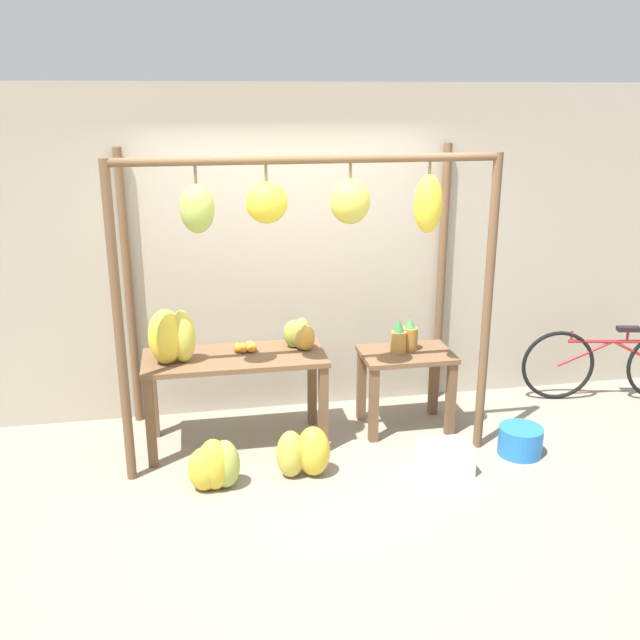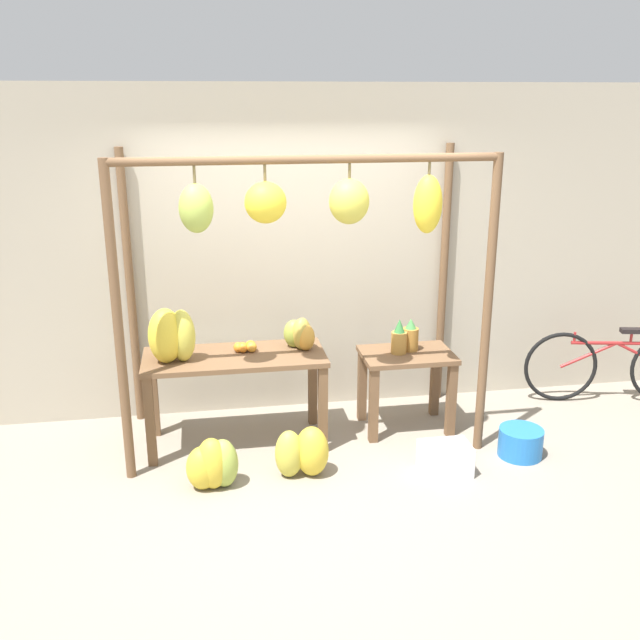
{
  "view_description": "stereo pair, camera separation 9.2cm",
  "coord_description": "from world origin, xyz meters",
  "px_view_note": "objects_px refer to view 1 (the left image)",
  "views": [
    {
      "loc": [
        -0.84,
        -4.46,
        2.71
      ],
      "look_at": [
        0.14,
        0.78,
        1.01
      ],
      "focal_mm": 40.0,
      "sensor_mm": 36.0,
      "label": 1
    },
    {
      "loc": [
        -0.75,
        -4.48,
        2.71
      ],
      "look_at": [
        0.14,
        0.78,
        1.01
      ],
      "focal_mm": 40.0,
      "sensor_mm": 36.0,
      "label": 2
    }
  ],
  "objects_px": {
    "pineapple_cluster": "(404,337)",
    "parked_bicycle": "(611,364)",
    "fruit_crate_white": "(446,458)",
    "banana_pile_on_table": "(170,337)",
    "blue_bucket": "(520,441)",
    "orange_pile": "(246,347)",
    "banana_pile_ground_right": "(304,452)",
    "papaya_pile": "(300,335)",
    "banana_pile_ground_left": "(213,465)"
  },
  "relations": [
    {
      "from": "banana_pile_on_table",
      "to": "orange_pile",
      "type": "xyz_separation_m",
      "value": [
        0.58,
        0.11,
        -0.16
      ]
    },
    {
      "from": "banana_pile_ground_right",
      "to": "banana_pile_on_table",
      "type": "bearing_deg",
      "value": 149.46
    },
    {
      "from": "banana_pile_on_table",
      "to": "parked_bicycle",
      "type": "distance_m",
      "value": 3.98
    },
    {
      "from": "banana_pile_ground_left",
      "to": "papaya_pile",
      "type": "distance_m",
      "value": 1.24
    },
    {
      "from": "orange_pile",
      "to": "parked_bicycle",
      "type": "bearing_deg",
      "value": 3.33
    },
    {
      "from": "blue_bucket",
      "to": "banana_pile_ground_right",
      "type": "bearing_deg",
      "value": -179.44
    },
    {
      "from": "pineapple_cluster",
      "to": "papaya_pile",
      "type": "bearing_deg",
      "value": -178.45
    },
    {
      "from": "pineapple_cluster",
      "to": "parked_bicycle",
      "type": "bearing_deg",
      "value": 4.84
    },
    {
      "from": "blue_bucket",
      "to": "banana_pile_on_table",
      "type": "bearing_deg",
      "value": 168.64
    },
    {
      "from": "banana_pile_on_table",
      "to": "pineapple_cluster",
      "type": "xyz_separation_m",
      "value": [
        1.88,
        0.13,
        -0.16
      ]
    },
    {
      "from": "pineapple_cluster",
      "to": "fruit_crate_white",
      "type": "distance_m",
      "value": 1.07
    },
    {
      "from": "banana_pile_on_table",
      "to": "papaya_pile",
      "type": "distance_m",
      "value": 1.02
    },
    {
      "from": "banana_pile_on_table",
      "to": "orange_pile",
      "type": "relative_size",
      "value": 2.31
    },
    {
      "from": "orange_pile",
      "to": "parked_bicycle",
      "type": "distance_m",
      "value": 3.38
    },
    {
      "from": "parked_bicycle",
      "to": "papaya_pile",
      "type": "relative_size",
      "value": 6.06
    },
    {
      "from": "pineapple_cluster",
      "to": "banana_pile_ground_left",
      "type": "height_order",
      "value": "pineapple_cluster"
    },
    {
      "from": "parked_bicycle",
      "to": "blue_bucket",
      "type": "bearing_deg",
      "value": -146.52
    },
    {
      "from": "banana_pile_ground_left",
      "to": "blue_bucket",
      "type": "relative_size",
      "value": 1.22
    },
    {
      "from": "pineapple_cluster",
      "to": "parked_bicycle",
      "type": "relative_size",
      "value": 0.18
    },
    {
      "from": "pineapple_cluster",
      "to": "banana_pile_ground_left",
      "type": "relative_size",
      "value": 0.7
    },
    {
      "from": "pineapple_cluster",
      "to": "banana_pile_ground_right",
      "type": "xyz_separation_m",
      "value": [
        -0.95,
        -0.68,
        -0.61
      ]
    },
    {
      "from": "banana_pile_ground_left",
      "to": "fruit_crate_white",
      "type": "distance_m",
      "value": 1.72
    },
    {
      "from": "fruit_crate_white",
      "to": "pineapple_cluster",
      "type": "bearing_deg",
      "value": 96.89
    },
    {
      "from": "fruit_crate_white",
      "to": "blue_bucket",
      "type": "xyz_separation_m",
      "value": [
        0.67,
        0.15,
        -0.0
      ]
    },
    {
      "from": "fruit_crate_white",
      "to": "banana_pile_ground_right",
      "type": "bearing_deg",
      "value": 172.68
    },
    {
      "from": "banana_pile_ground_right",
      "to": "papaya_pile",
      "type": "height_order",
      "value": "papaya_pile"
    },
    {
      "from": "orange_pile",
      "to": "banana_pile_ground_left",
      "type": "relative_size",
      "value": 0.44
    },
    {
      "from": "banana_pile_ground_right",
      "to": "fruit_crate_white",
      "type": "xyz_separation_m",
      "value": [
        1.05,
        -0.13,
        -0.08
      ]
    },
    {
      "from": "orange_pile",
      "to": "blue_bucket",
      "type": "bearing_deg",
      "value": -17.25
    },
    {
      "from": "banana_pile_on_table",
      "to": "fruit_crate_white",
      "type": "bearing_deg",
      "value": -19.04
    },
    {
      "from": "pineapple_cluster",
      "to": "banana_pile_ground_left",
      "type": "xyz_separation_m",
      "value": [
        -1.62,
        -0.71,
        -0.62
      ]
    },
    {
      "from": "orange_pile",
      "to": "papaya_pile",
      "type": "height_order",
      "value": "papaya_pile"
    },
    {
      "from": "orange_pile",
      "to": "banana_pile_on_table",
      "type": "bearing_deg",
      "value": -169.01
    },
    {
      "from": "banana_pile_on_table",
      "to": "blue_bucket",
      "type": "xyz_separation_m",
      "value": [
        2.65,
        -0.53,
        -0.85
      ]
    },
    {
      "from": "fruit_crate_white",
      "to": "banana_pile_on_table",
      "type": "bearing_deg",
      "value": 160.96
    },
    {
      "from": "orange_pile",
      "to": "blue_bucket",
      "type": "relative_size",
      "value": 0.54
    },
    {
      "from": "fruit_crate_white",
      "to": "parked_bicycle",
      "type": "xyz_separation_m",
      "value": [
        1.94,
        0.99,
        0.23
      ]
    },
    {
      "from": "orange_pile",
      "to": "banana_pile_ground_right",
      "type": "relative_size",
      "value": 0.42
    },
    {
      "from": "banana_pile_on_table",
      "to": "pineapple_cluster",
      "type": "distance_m",
      "value": 1.9
    },
    {
      "from": "fruit_crate_white",
      "to": "blue_bucket",
      "type": "height_order",
      "value": "fruit_crate_white"
    },
    {
      "from": "parked_bicycle",
      "to": "banana_pile_on_table",
      "type": "bearing_deg",
      "value": -175.53
    },
    {
      "from": "banana_pile_ground_right",
      "to": "parked_bicycle",
      "type": "xyz_separation_m",
      "value": [
        2.99,
        0.86,
        0.16
      ]
    },
    {
      "from": "papaya_pile",
      "to": "fruit_crate_white",
      "type": "bearing_deg",
      "value": -39.27
    },
    {
      "from": "banana_pile_ground_right",
      "to": "blue_bucket",
      "type": "xyz_separation_m",
      "value": [
        1.72,
        0.02,
        -0.08
      ]
    },
    {
      "from": "orange_pile",
      "to": "parked_bicycle",
      "type": "xyz_separation_m",
      "value": [
        3.34,
        0.19,
        -0.45
      ]
    },
    {
      "from": "orange_pile",
      "to": "pineapple_cluster",
      "type": "distance_m",
      "value": 1.31
    },
    {
      "from": "pineapple_cluster",
      "to": "fruit_crate_white",
      "type": "relative_size",
      "value": 0.79
    },
    {
      "from": "banana_pile_ground_left",
      "to": "parked_bicycle",
      "type": "xyz_separation_m",
      "value": [
        3.66,
        0.89,
        0.18
      ]
    },
    {
      "from": "banana_pile_on_table",
      "to": "banana_pile_ground_left",
      "type": "distance_m",
      "value": 1.01
    },
    {
      "from": "orange_pile",
      "to": "pineapple_cluster",
      "type": "height_order",
      "value": "pineapple_cluster"
    }
  ]
}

